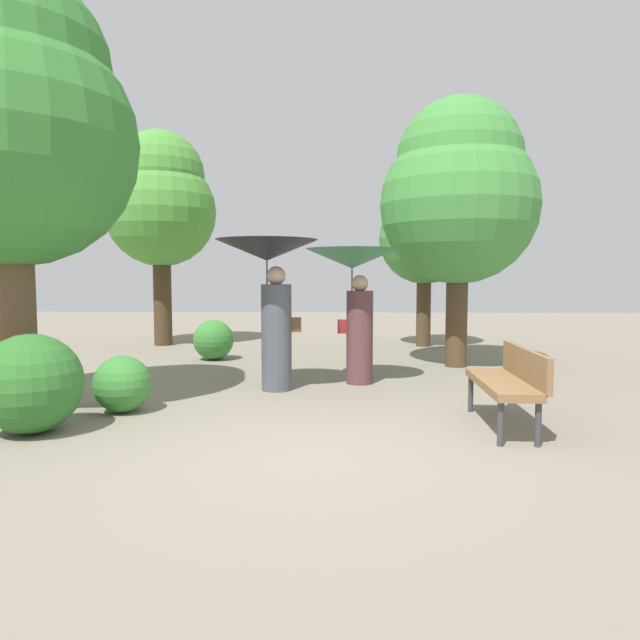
{
  "coord_description": "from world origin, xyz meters",
  "views": [
    {
      "loc": [
        0.34,
        -4.92,
        1.57
      ],
      "look_at": [
        0.0,
        3.28,
        0.94
      ],
      "focal_mm": 31.63,
      "sensor_mm": 36.0,
      "label": 1
    }
  ],
  "objects_px": {
    "person_right": "(354,281)",
    "tree_mid_right": "(425,230)",
    "park_bench": "(509,379)",
    "tree_mid_left": "(9,119)",
    "tree_near_left": "(161,201)",
    "person_left": "(270,278)",
    "tree_near_right": "(459,192)"
  },
  "relations": [
    {
      "from": "tree_mid_left",
      "to": "tree_mid_right",
      "type": "relative_size",
      "value": 1.31
    },
    {
      "from": "person_right",
      "to": "tree_near_left",
      "type": "height_order",
      "value": "tree_near_left"
    },
    {
      "from": "park_bench",
      "to": "tree_near_left",
      "type": "relative_size",
      "value": 0.31
    },
    {
      "from": "person_left",
      "to": "tree_mid_left",
      "type": "height_order",
      "value": "tree_mid_left"
    },
    {
      "from": "park_bench",
      "to": "tree_mid_right",
      "type": "xyz_separation_m",
      "value": [
        0.09,
        6.93,
        2.11
      ]
    },
    {
      "from": "tree_near_left",
      "to": "tree_mid_left",
      "type": "xyz_separation_m",
      "value": [
        0.33,
        -6.32,
        0.08
      ]
    },
    {
      "from": "tree_mid_right",
      "to": "tree_near_left",
      "type": "bearing_deg",
      "value": -179.59
    },
    {
      "from": "park_bench",
      "to": "tree_mid_right",
      "type": "height_order",
      "value": "tree_mid_right"
    },
    {
      "from": "park_bench",
      "to": "tree_mid_left",
      "type": "height_order",
      "value": "tree_mid_left"
    },
    {
      "from": "tree_near_right",
      "to": "person_right",
      "type": "bearing_deg",
      "value": -137.6
    },
    {
      "from": "person_left",
      "to": "park_bench",
      "type": "distance_m",
      "value": 3.45
    },
    {
      "from": "person_left",
      "to": "park_bench",
      "type": "bearing_deg",
      "value": -131.14
    },
    {
      "from": "person_right",
      "to": "tree_mid_left",
      "type": "bearing_deg",
      "value": 107.41
    },
    {
      "from": "park_bench",
      "to": "tree_near_right",
      "type": "relative_size",
      "value": 0.33
    },
    {
      "from": "park_bench",
      "to": "tree_near_left",
      "type": "bearing_deg",
      "value": -138.48
    },
    {
      "from": "person_right",
      "to": "tree_mid_right",
      "type": "xyz_separation_m",
      "value": [
        1.66,
        4.55,
        1.11
      ]
    },
    {
      "from": "tree_mid_left",
      "to": "tree_mid_right",
      "type": "xyz_separation_m",
      "value": [
        5.63,
        6.37,
        -0.75
      ]
    },
    {
      "from": "person_left",
      "to": "tree_near_left",
      "type": "height_order",
      "value": "tree_near_left"
    },
    {
      "from": "person_left",
      "to": "tree_near_right",
      "type": "xyz_separation_m",
      "value": [
        2.98,
        2.19,
        1.47
      ]
    },
    {
      "from": "tree_near_left",
      "to": "tree_mid_left",
      "type": "relative_size",
      "value": 0.96
    },
    {
      "from": "person_left",
      "to": "tree_mid_right",
      "type": "xyz_separation_m",
      "value": [
        2.82,
        5.08,
        1.07
      ]
    },
    {
      "from": "person_right",
      "to": "tree_mid_right",
      "type": "bearing_deg",
      "value": -27.1
    },
    {
      "from": "person_left",
      "to": "person_right",
      "type": "bearing_deg",
      "value": -72.69
    },
    {
      "from": "person_left",
      "to": "tree_mid_left",
      "type": "relative_size",
      "value": 0.41
    },
    {
      "from": "person_right",
      "to": "tree_near_right",
      "type": "height_order",
      "value": "tree_near_right"
    },
    {
      "from": "park_bench",
      "to": "tree_mid_left",
      "type": "xyz_separation_m",
      "value": [
        -5.54,
        0.56,
        2.85
      ]
    },
    {
      "from": "park_bench",
      "to": "tree_mid_left",
      "type": "distance_m",
      "value": 6.25
    },
    {
      "from": "person_left",
      "to": "tree_mid_right",
      "type": "relative_size",
      "value": 0.53
    },
    {
      "from": "person_right",
      "to": "tree_mid_right",
      "type": "height_order",
      "value": "tree_mid_right"
    },
    {
      "from": "person_right",
      "to": "tree_mid_right",
      "type": "relative_size",
      "value": 0.51
    },
    {
      "from": "person_right",
      "to": "park_bench",
      "type": "height_order",
      "value": "person_right"
    },
    {
      "from": "tree_mid_left",
      "to": "tree_near_left",
      "type": "bearing_deg",
      "value": 92.96
    }
  ]
}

